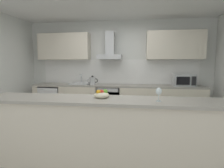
# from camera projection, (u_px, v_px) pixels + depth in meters

# --- Properties ---
(ground) EXTENTS (5.98, 4.83, 0.02)m
(ground) POSITION_uv_depth(u_px,v_px,m) (106.00, 145.00, 3.35)
(ground) COLOR gray
(wall_back) EXTENTS (5.98, 0.12, 2.60)m
(wall_back) POSITION_uv_depth(u_px,v_px,m) (118.00, 69.00, 5.15)
(wall_back) COLOR silver
(wall_back) RESTS_ON ground
(backsplash_tile) EXTENTS (4.23, 0.02, 0.66)m
(backsplash_tile) POSITION_uv_depth(u_px,v_px,m) (118.00, 72.00, 5.09)
(backsplash_tile) COLOR white
(counter_back) EXTENTS (4.38, 0.60, 0.90)m
(counter_back) POSITION_uv_depth(u_px,v_px,m) (116.00, 102.00, 4.87)
(counter_back) COLOR beige
(counter_back) RESTS_ON ground
(counter_island) EXTENTS (3.59, 0.64, 0.98)m
(counter_island) POSITION_uv_depth(u_px,v_px,m) (109.00, 133.00, 2.58)
(counter_island) COLOR beige
(counter_island) RESTS_ON ground
(upper_cabinets) EXTENTS (4.33, 0.32, 0.70)m
(upper_cabinets) POSITION_uv_depth(u_px,v_px,m) (117.00, 46.00, 4.86)
(upper_cabinets) COLOR beige
(oven) EXTENTS (0.60, 0.62, 0.80)m
(oven) POSITION_uv_depth(u_px,v_px,m) (109.00, 101.00, 4.87)
(oven) COLOR slate
(oven) RESTS_ON ground
(refrigerator) EXTENTS (0.58, 0.60, 0.85)m
(refrigerator) POSITION_uv_depth(u_px,v_px,m) (53.00, 101.00, 5.10)
(refrigerator) COLOR white
(refrigerator) RESTS_ON ground
(microwave) EXTENTS (0.50, 0.38, 0.30)m
(microwave) POSITION_uv_depth(u_px,v_px,m) (184.00, 80.00, 4.51)
(microwave) COLOR #B7BABC
(microwave) RESTS_ON counter_back
(sink) EXTENTS (0.50, 0.40, 0.26)m
(sink) POSITION_uv_depth(u_px,v_px,m) (80.00, 83.00, 4.94)
(sink) COLOR silver
(sink) RESTS_ON counter_back
(kettle) EXTENTS (0.29, 0.15, 0.24)m
(kettle) POSITION_uv_depth(u_px,v_px,m) (92.00, 81.00, 4.84)
(kettle) COLOR #B7BABC
(kettle) RESTS_ON counter_back
(range_hood) EXTENTS (0.62, 0.45, 0.72)m
(range_hood) POSITION_uv_depth(u_px,v_px,m) (110.00, 51.00, 4.85)
(range_hood) COLOR #B7BABC
(wine_glass) EXTENTS (0.08, 0.08, 0.18)m
(wine_glass) POSITION_uv_depth(u_px,v_px,m) (159.00, 92.00, 2.35)
(wine_glass) COLOR silver
(wine_glass) RESTS_ON counter_island
(fruit_bowl) EXTENTS (0.22, 0.22, 0.13)m
(fruit_bowl) POSITION_uv_depth(u_px,v_px,m) (102.00, 95.00, 2.60)
(fruit_bowl) COLOR beige
(fruit_bowl) RESTS_ON counter_island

